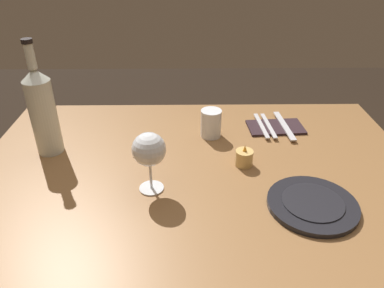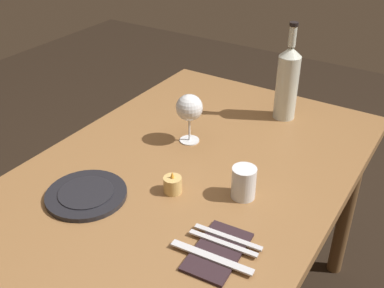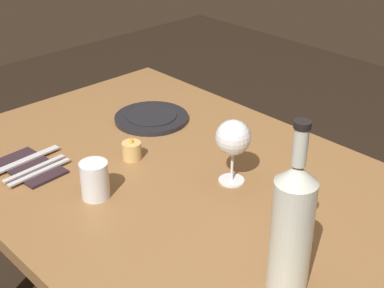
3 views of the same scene
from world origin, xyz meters
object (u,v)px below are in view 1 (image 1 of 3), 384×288
(wine_glass_left, at_px, (149,150))
(fork_outer, at_px, (261,126))
(dinner_plate, at_px, (312,204))
(folded_napkin, at_px, (275,127))
(water_tumbler, at_px, (211,124))
(table_knife, at_px, (284,125))
(fork_inner, at_px, (269,126))
(votive_candle, at_px, (244,158))
(wine_bottle, at_px, (43,110))

(wine_glass_left, bearing_deg, fork_outer, 43.65)
(fork_outer, bearing_deg, dinner_plate, -82.36)
(folded_napkin, bearing_deg, water_tumbler, -167.86)
(water_tumbler, distance_m, folded_napkin, 0.24)
(water_tumbler, relative_size, table_knife, 0.44)
(fork_inner, height_order, fork_outer, same)
(wine_glass_left, xyz_separation_m, fork_inner, (0.38, 0.34, -0.11))
(dinner_plate, bearing_deg, table_knife, 86.71)
(votive_candle, relative_size, dinner_plate, 0.30)
(dinner_plate, bearing_deg, wine_bottle, 159.45)
(fork_inner, bearing_deg, wine_bottle, -168.90)
(wine_glass_left, relative_size, fork_inner, 0.93)
(wine_glass_left, xyz_separation_m, folded_napkin, (0.40, 0.34, -0.12))
(wine_glass_left, distance_m, wine_bottle, 0.39)
(wine_glass_left, relative_size, dinner_plate, 0.74)
(fork_outer, bearing_deg, table_knife, 0.00)
(fork_inner, distance_m, fork_outer, 0.02)
(fork_outer, height_order, table_knife, same)
(votive_candle, xyz_separation_m, folded_napkin, (0.14, 0.23, -0.02))
(dinner_plate, xyz_separation_m, fork_inner, (-0.03, 0.42, 0.00))
(wine_glass_left, relative_size, table_knife, 0.80)
(votive_candle, xyz_separation_m, fork_inner, (0.12, 0.23, -0.01))
(votive_candle, distance_m, fork_outer, 0.24)
(folded_napkin, bearing_deg, dinner_plate, -89.18)
(fork_inner, height_order, table_knife, same)
(dinner_plate, distance_m, folded_napkin, 0.42)
(fork_outer, bearing_deg, water_tumbler, -164.61)
(folded_napkin, bearing_deg, fork_outer, 180.00)
(wine_bottle, bearing_deg, wine_glass_left, -31.03)
(folded_napkin, height_order, table_knife, table_knife)
(wine_bottle, bearing_deg, table_knife, 10.32)
(folded_napkin, bearing_deg, fork_inner, 180.00)
(dinner_plate, height_order, folded_napkin, dinner_plate)
(wine_glass_left, height_order, wine_bottle, wine_bottle)
(water_tumbler, height_order, folded_napkin, water_tumbler)
(water_tumbler, bearing_deg, table_knife, 10.77)
(folded_napkin, bearing_deg, wine_glass_left, -140.11)
(wine_glass_left, bearing_deg, fork_inner, 41.70)
(wine_glass_left, xyz_separation_m, dinner_plate, (0.41, -0.08, -0.11))
(wine_bottle, xyz_separation_m, dinner_plate, (0.74, -0.28, -0.13))
(water_tumbler, bearing_deg, dinner_plate, -57.42)
(folded_napkin, bearing_deg, table_knife, 0.00)
(wine_glass_left, distance_m, fork_outer, 0.50)
(water_tumbler, height_order, votive_candle, water_tumbler)
(votive_candle, height_order, dinner_plate, votive_candle)
(water_tumbler, xyz_separation_m, dinner_plate, (0.24, -0.37, -0.03))
(votive_candle, relative_size, fork_outer, 0.37)
(wine_bottle, xyz_separation_m, votive_candle, (0.59, -0.09, -0.12))
(dinner_plate, xyz_separation_m, fork_outer, (-0.06, 0.42, 0.00))
(wine_bottle, relative_size, dinner_plate, 1.55)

